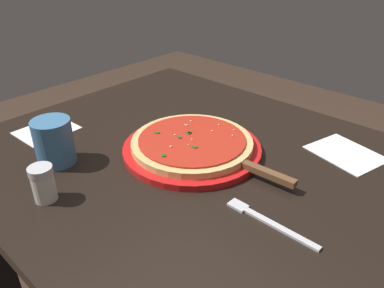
{
  "coord_description": "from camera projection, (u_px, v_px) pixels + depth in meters",
  "views": [
    {
      "loc": [
        -0.53,
        0.55,
        1.18
      ],
      "look_at": [
        -0.01,
        -0.02,
        0.74
      ],
      "focal_mm": 34.88,
      "sensor_mm": 36.0,
      "label": 1
    }
  ],
  "objects": [
    {
      "name": "restaurant_table",
      "position": [
        186.0,
        197.0,
        0.95
      ],
      "size": [
        0.98,
        0.86,
        0.72
      ],
      "color": "black",
      "rests_on": "ground_plane"
    },
    {
      "name": "serving_plate",
      "position": [
        192.0,
        148.0,
        0.89
      ],
      "size": [
        0.33,
        0.33,
        0.02
      ],
      "primitive_type": "cylinder",
      "color": "red",
      "rests_on": "restaurant_table"
    },
    {
      "name": "pizza",
      "position": [
        192.0,
        142.0,
        0.88
      ],
      "size": [
        0.29,
        0.29,
        0.02
      ],
      "color": "#DBB26B",
      "rests_on": "serving_plate"
    },
    {
      "name": "pizza_server",
      "position": [
        250.0,
        167.0,
        0.79
      ],
      "size": [
        0.22,
        0.07,
        0.01
      ],
      "color": "silver",
      "rests_on": "serving_plate"
    },
    {
      "name": "cup_tall_drink",
      "position": [
        54.0,
        142.0,
        0.83
      ],
      "size": [
        0.09,
        0.09,
        0.1
      ],
      "primitive_type": "cylinder",
      "color": "teal",
      "rests_on": "restaurant_table"
    },
    {
      "name": "napkin_folded_right",
      "position": [
        47.0,
        130.0,
        0.99
      ],
      "size": [
        0.12,
        0.15,
        0.0
      ],
      "primitive_type": "cube",
      "rotation": [
        0.0,
        0.0,
        0.03
      ],
      "color": "white",
      "rests_on": "restaurant_table"
    },
    {
      "name": "napkin_loose_left",
      "position": [
        346.0,
        153.0,
        0.88
      ],
      "size": [
        0.18,
        0.16,
        0.0
      ],
      "primitive_type": "cube",
      "rotation": [
        0.0,
        0.0,
        -0.26
      ],
      "color": "white",
      "rests_on": "restaurant_table"
    },
    {
      "name": "fork",
      "position": [
        266.0,
        221.0,
        0.67
      ],
      "size": [
        0.19,
        0.02,
        0.0
      ],
      "color": "silver",
      "rests_on": "restaurant_table"
    },
    {
      "name": "parmesan_shaker",
      "position": [
        43.0,
        183.0,
        0.71
      ],
      "size": [
        0.05,
        0.05,
        0.07
      ],
      "color": "silver",
      "rests_on": "restaurant_table"
    }
  ]
}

